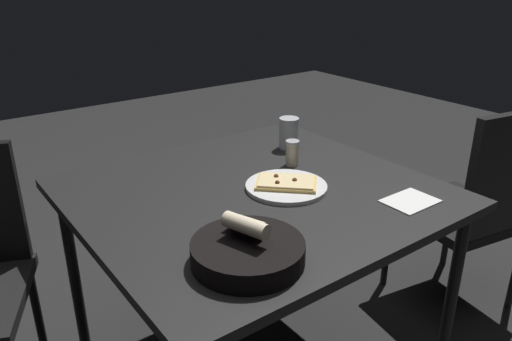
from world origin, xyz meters
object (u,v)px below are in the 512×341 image
(pizza_plate, at_px, (286,185))
(chair_far, at_px, (478,201))
(bread_basket, at_px, (247,251))
(dining_table, at_px, (255,206))
(beer_glass, at_px, (289,135))
(pepper_shaker, at_px, (292,154))

(pizza_plate, distance_m, chair_far, 0.89)
(bread_basket, distance_m, chair_far, 1.22)
(dining_table, bearing_deg, beer_glass, -144.70)
(chair_far, bearing_deg, bread_basket, 3.40)
(dining_table, height_order, pepper_shaker, pepper_shaker)
(pizza_plate, bearing_deg, chair_far, 166.40)
(dining_table, xyz_separation_m, pizza_plate, (-0.09, 0.05, 0.07))
(beer_glass, bearing_deg, pizza_plate, 48.96)
(dining_table, xyz_separation_m, chair_far, (-0.93, 0.25, -0.15))
(pizza_plate, height_order, beer_glass, beer_glass)
(pizza_plate, height_order, chair_far, chair_far)
(beer_glass, distance_m, pepper_shaker, 0.18)
(pizza_plate, distance_m, pepper_shaker, 0.21)
(beer_glass, xyz_separation_m, chair_far, (-0.59, 0.50, -0.26))
(pizza_plate, height_order, bread_basket, bread_basket)
(bread_basket, relative_size, pepper_shaker, 3.01)
(dining_table, bearing_deg, pepper_shaker, -158.15)
(pizza_plate, bearing_deg, pepper_shaker, -135.49)
(pizza_plate, distance_m, beer_glass, 0.39)
(beer_glass, bearing_deg, chair_far, 139.72)
(dining_table, xyz_separation_m, pepper_shaker, (-0.23, -0.09, 0.10))
(bread_basket, bearing_deg, pepper_shaker, -139.97)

